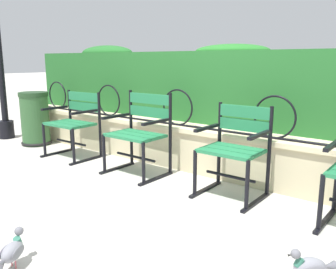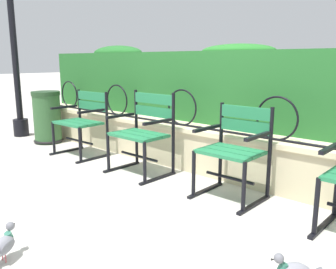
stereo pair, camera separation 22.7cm
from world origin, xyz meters
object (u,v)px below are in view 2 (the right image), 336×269
lamppost (12,22)px  park_chair_centre_right (235,149)px  park_chair_leftmost (83,120)px  pigeon_far_side (2,245)px  trash_bin (47,118)px  park_chair_centre_left (144,131)px

lamppost → park_chair_centre_right: bearing=0.7°
park_chair_leftmost → pigeon_far_side: 2.62m
trash_bin → lamppost: 1.64m
park_chair_centre_left → trash_bin: park_chair_centre_left is taller
park_chair_centre_right → pigeon_far_side: size_ratio=3.18×
lamppost → park_chair_centre_left: bearing=0.1°
trash_bin → lamppost: size_ratio=0.22×
park_chair_centre_right → lamppost: (-4.07, -0.05, 1.36)m
park_chair_centre_right → pigeon_far_side: (-0.48, -1.91, -0.34)m
park_chair_centre_right → trash_bin: park_chair_centre_right is taller
park_chair_leftmost → park_chair_centre_right: park_chair_leftmost is taller
lamppost → park_chair_leftmost: bearing=0.0°
park_chair_centre_left → lamppost: 3.22m
trash_bin → park_chair_centre_right: bearing=-0.1°
park_chair_leftmost → pigeon_far_side: (1.80, -1.86, -0.35)m
pigeon_far_side → lamppost: size_ratio=0.08×
pigeon_far_side → lamppost: bearing=152.5°
park_chair_centre_right → lamppost: lamppost is taller
park_chair_centre_left → park_chair_leftmost: bearing=-179.8°
park_chair_centre_right → pigeon_far_side: park_chair_centre_right is taller
pigeon_far_side → park_chair_leftmost: bearing=134.0°
pigeon_far_side → lamppost: lamppost is taller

